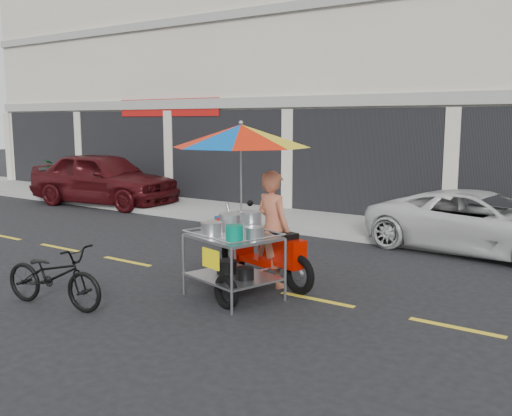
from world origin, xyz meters
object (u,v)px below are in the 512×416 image
Objects in this scene: near_bicycle at (54,276)px; food_vendor_rig at (251,186)px; maroon_sedan at (104,178)px; white_pickup at (481,223)px.

near_bicycle is 0.65× the size of food_vendor_rig.
white_pickup is (11.17, -0.09, -0.22)m from maroon_sedan.
white_pickup is 1.68× the size of food_vendor_rig.
food_vendor_rig is (-2.20, -4.73, 1.03)m from white_pickup.
white_pickup is 2.58× the size of near_bicycle.
white_pickup is at bearing 80.53° from food_vendor_rig.
food_vendor_rig reaches higher than maroon_sedan.
white_pickup is at bearing -97.16° from maroon_sedan.
food_vendor_rig is at bearing 161.58° from white_pickup.
food_vendor_rig is (1.89, 2.11, 1.19)m from near_bicycle.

